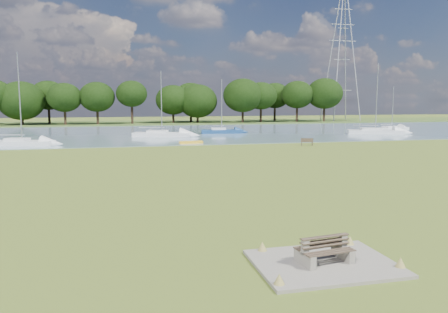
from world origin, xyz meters
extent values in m
plane|color=olive|center=(0.00, 0.00, 0.00)|extent=(220.00, 220.00, 0.00)
cube|color=gray|center=(0.00, 42.00, 0.00)|extent=(220.00, 40.00, 0.10)
cube|color=#4C6626|center=(0.00, 72.00, 0.00)|extent=(220.00, 20.00, 0.40)
cube|color=gray|center=(0.00, -14.00, 0.05)|extent=(4.20, 3.20, 0.10)
cube|color=gray|center=(-0.67, -14.09, 0.30)|extent=(0.32, 0.97, 0.40)
cube|color=gray|center=(-0.67, -14.09, 0.66)|extent=(0.22, 0.19, 0.50)
cube|color=gray|center=(0.67, -13.91, 0.30)|extent=(0.32, 0.97, 0.40)
cube|color=gray|center=(0.67, -13.91, 0.66)|extent=(0.22, 0.19, 0.50)
cube|color=brown|center=(0.04, -14.30, 0.51)|extent=(1.66, 0.57, 0.04)
cube|color=brown|center=(0.01, -14.07, 0.78)|extent=(1.63, 0.33, 0.40)
cube|color=brown|center=(-0.04, -13.70, 0.51)|extent=(1.66, 0.57, 0.04)
cube|color=brown|center=(-0.01, -13.93, 0.78)|extent=(1.63, 0.33, 0.40)
cube|color=brown|center=(13.81, 19.25, 0.21)|extent=(0.21, 0.40, 0.41)
cube|color=brown|center=(14.90, 18.85, 0.21)|extent=(0.21, 0.40, 0.41)
cube|color=brown|center=(14.35, 19.05, 0.41)|extent=(1.40, 0.85, 0.04)
cube|color=brown|center=(14.29, 18.88, 0.63)|extent=(1.27, 0.51, 0.40)
cube|color=yellow|center=(2.14, 24.00, 0.19)|extent=(2.77, 0.93, 0.27)
cylinder|color=#ADADAD|center=(43.59, 67.71, 14.60)|extent=(0.24, 0.24, 28.79)
cylinder|color=#ADADAD|center=(48.17, 67.71, 14.60)|extent=(0.24, 0.24, 28.79)
cylinder|color=#ADADAD|center=(43.59, 72.29, 14.60)|extent=(0.24, 0.24, 28.79)
cylinder|color=#ADADAD|center=(48.17, 72.29, 14.60)|extent=(0.24, 0.24, 28.79)
cube|color=#ADADAD|center=(45.88, 70.00, 18.91)|extent=(6.88, 0.15, 0.15)
cube|color=#ADADAD|center=(45.88, 70.00, 22.66)|extent=(5.70, 0.15, 0.15)
cube|color=#ADADAD|center=(45.88, 70.00, 26.11)|extent=(4.52, 0.15, 0.15)
cylinder|color=black|center=(-23.00, 68.00, 1.96)|extent=(0.46, 0.46, 3.52)
ellipsoid|color=black|center=(-23.00, 68.00, 6.27)|extent=(6.46, 6.46, 5.50)
cylinder|color=black|center=(-16.00, 68.00, 2.10)|extent=(0.46, 0.46, 3.79)
ellipsoid|color=black|center=(-16.00, 68.00, 6.73)|extent=(7.39, 7.39, 6.28)
cylinder|color=black|center=(-9.00, 68.00, 1.70)|extent=(0.46, 0.46, 2.99)
ellipsoid|color=black|center=(-9.00, 68.00, 5.35)|extent=(8.31, 8.31, 7.07)
cylinder|color=black|center=(-2.00, 68.00, 1.83)|extent=(0.46, 0.46, 3.26)
ellipsoid|color=black|center=(-2.00, 68.00, 5.81)|extent=(6.46, 6.46, 5.50)
cylinder|color=black|center=(5.00, 68.00, 1.96)|extent=(0.46, 0.46, 3.52)
ellipsoid|color=black|center=(5.00, 68.00, 6.27)|extent=(7.39, 7.39, 6.28)
cylinder|color=black|center=(12.00, 68.00, 2.10)|extent=(0.46, 0.46, 3.79)
ellipsoid|color=black|center=(12.00, 68.00, 6.73)|extent=(8.31, 8.31, 7.07)
cylinder|color=black|center=(19.00, 68.00, 1.70)|extent=(0.46, 0.46, 2.99)
ellipsoid|color=black|center=(19.00, 68.00, 5.35)|extent=(6.46, 6.46, 5.50)
cylinder|color=black|center=(26.00, 68.00, 1.83)|extent=(0.46, 0.46, 3.26)
ellipsoid|color=black|center=(26.00, 68.00, 5.81)|extent=(7.39, 7.39, 6.28)
cylinder|color=black|center=(33.00, 68.00, 1.96)|extent=(0.46, 0.46, 3.52)
ellipsoid|color=black|center=(33.00, 68.00, 6.27)|extent=(8.31, 8.31, 7.07)
cylinder|color=black|center=(40.00, 68.00, 2.10)|extent=(0.46, 0.46, 3.79)
ellipsoid|color=black|center=(40.00, 68.00, 6.73)|extent=(6.46, 6.46, 5.50)
cube|color=silver|center=(38.23, 38.25, 0.37)|extent=(6.54, 3.21, 0.65)
cube|color=silver|center=(37.74, 38.13, 0.77)|extent=(2.47, 1.87, 0.42)
cylinder|color=#A5A8AD|center=(38.23, 38.25, 3.89)|extent=(0.11, 0.11, 6.75)
cube|color=silver|center=(-16.33, 26.11, 0.42)|extent=(7.07, 3.65, 0.73)
cube|color=silver|center=(-16.85, 26.25, 0.86)|extent=(2.70, 2.08, 0.47)
cylinder|color=#A5A8AD|center=(-16.33, 26.11, 5.38)|extent=(0.13, 0.13, 9.61)
cube|color=silver|center=(-0.19, 34.31, 0.44)|extent=(8.12, 4.40, 0.79)
cube|color=silver|center=(-0.79, 34.49, 0.92)|extent=(3.12, 2.45, 0.51)
cylinder|color=#A5A8AD|center=(-0.19, 34.31, 4.77)|extent=(0.14, 0.14, 8.31)
cube|color=navy|center=(9.16, 38.27, 0.44)|extent=(6.26, 2.38, 0.77)
cube|color=silver|center=(8.68, 38.33, 0.90)|extent=(2.28, 1.58, 0.50)
cylinder|color=#A5A8AD|center=(9.16, 38.27, 4.34)|extent=(0.13, 0.13, 7.48)
cube|color=silver|center=(31.08, 31.87, 0.45)|extent=(8.17, 4.98, 0.80)
cube|color=silver|center=(30.49, 32.10, 0.94)|extent=(3.22, 2.64, 0.52)
cylinder|color=#A5A8AD|center=(31.08, 31.87, 5.48)|extent=(0.14, 0.14, 9.71)
camera|label=1|loc=(-5.94, -25.65, 4.96)|focal=35.00mm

